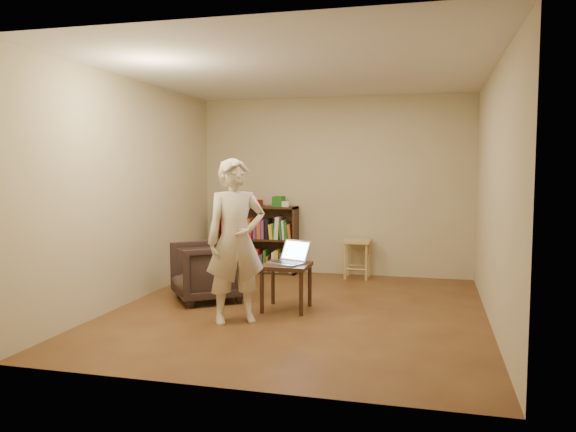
% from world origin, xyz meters
% --- Properties ---
extents(floor, '(4.50, 4.50, 0.00)m').
position_xyz_m(floor, '(0.00, 0.00, 0.00)').
color(floor, '#4F2B19').
rests_on(floor, ground).
extents(ceiling, '(4.50, 4.50, 0.00)m').
position_xyz_m(ceiling, '(0.00, 0.00, 2.60)').
color(ceiling, silver).
rests_on(ceiling, wall_back).
extents(wall_back, '(4.00, 0.00, 4.00)m').
position_xyz_m(wall_back, '(0.00, 2.25, 1.30)').
color(wall_back, '#C5B695').
rests_on(wall_back, floor).
extents(wall_left, '(0.00, 4.50, 4.50)m').
position_xyz_m(wall_left, '(-2.00, 0.00, 1.30)').
color(wall_left, '#C5B695').
rests_on(wall_left, floor).
extents(wall_right, '(0.00, 4.50, 4.50)m').
position_xyz_m(wall_right, '(2.00, 0.00, 1.30)').
color(wall_right, '#C5B695').
rests_on(wall_right, floor).
extents(bookshelf, '(1.20, 0.30, 1.00)m').
position_xyz_m(bookshelf, '(-1.12, 2.09, 0.44)').
color(bookshelf, black).
rests_on(bookshelf, floor).
extents(box_yellow, '(0.25, 0.18, 0.20)m').
position_xyz_m(box_yellow, '(-1.46, 2.08, 1.10)').
color(box_yellow, gold).
rests_on(box_yellow, bookshelf).
extents(red_cloth, '(0.30, 0.24, 0.09)m').
position_xyz_m(red_cloth, '(-1.22, 2.10, 1.05)').
color(red_cloth, maroon).
rests_on(red_cloth, bookshelf).
extents(box_green, '(0.18, 0.18, 0.15)m').
position_xyz_m(box_green, '(-0.79, 2.08, 1.08)').
color(box_green, '#1D681B').
rests_on(box_green, bookshelf).
extents(box_white, '(0.11, 0.11, 0.08)m').
position_xyz_m(box_white, '(-0.68, 2.05, 1.04)').
color(box_white, silver).
rests_on(box_white, bookshelf).
extents(stool, '(0.38, 0.38, 0.55)m').
position_xyz_m(stool, '(0.39, 2.00, 0.44)').
color(stool, tan).
rests_on(stool, floor).
extents(armchair, '(1.06, 1.05, 0.69)m').
position_xyz_m(armchair, '(-1.17, 0.21, 0.35)').
color(armchair, '#2D221E').
rests_on(armchair, floor).
extents(side_table, '(0.50, 0.50, 0.51)m').
position_xyz_m(side_table, '(-0.14, 0.02, 0.43)').
color(side_table, black).
rests_on(side_table, floor).
extents(laptop, '(0.47, 0.47, 0.24)m').
position_xyz_m(laptop, '(-0.12, 0.06, 0.57)').
color(laptop, '#B1B1B6').
rests_on(laptop, side_table).
extents(person, '(0.73, 0.67, 1.67)m').
position_xyz_m(person, '(-0.52, -0.58, 0.83)').
color(person, beige).
rests_on(person, floor).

